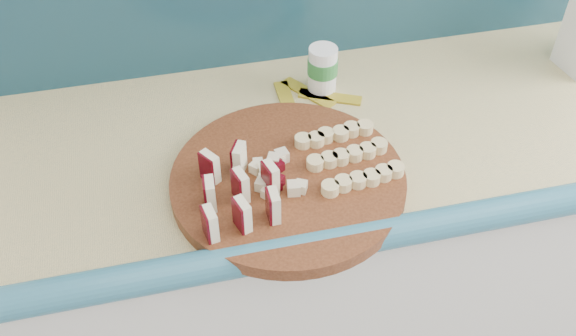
{
  "coord_description": "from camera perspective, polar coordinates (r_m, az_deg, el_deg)",
  "views": [
    {
      "loc": [
        -0.6,
        0.52,
        1.79
      ],
      "look_at": [
        -0.41,
        1.36,
        0.96
      ],
      "focal_mm": 40.0,
      "sensor_mm": 36.0,
      "label": 1
    }
  ],
  "objects": [
    {
      "name": "cutting_board",
      "position": [
        1.22,
        0.0,
        -1.15
      ],
      "size": [
        0.5,
        0.5,
        0.03
      ],
      "primitive_type": "cylinder",
      "rotation": [
        0.0,
        0.0,
        0.14
      ],
      "color": "#411E0E",
      "rests_on": "kitchen_counter"
    },
    {
      "name": "apple_chunks",
      "position": [
        1.19,
        -1.28,
        -0.63
      ],
      "size": [
        0.07,
        0.07,
        0.02
      ],
      "color": "beige",
      "rests_on": "cutting_board"
    },
    {
      "name": "kitchen_counter",
      "position": [
        1.8,
        14.96,
        -5.9
      ],
      "size": [
        2.2,
        0.63,
        0.91
      ],
      "color": "white",
      "rests_on": "ground"
    },
    {
      "name": "apple_wedges",
      "position": [
        1.14,
        -4.59,
        -1.99
      ],
      "size": [
        0.15,
        0.19,
        0.06
      ],
      "color": "#F8ECC6",
      "rests_on": "cutting_board"
    },
    {
      "name": "canister",
      "position": [
        1.43,
        3.09,
        8.81
      ],
      "size": [
        0.07,
        0.07,
        0.11
      ],
      "rotation": [
        0.0,
        0.0,
        -0.17
      ],
      "color": "white",
      "rests_on": "kitchen_counter"
    },
    {
      "name": "banana_peel",
      "position": [
        1.43,
        1.81,
        6.34
      ],
      "size": [
        0.18,
        0.15,
        0.01
      ],
      "rotation": [
        0.0,
        0.0,
        0.42
      ],
      "color": "gold",
      "rests_on": "kitchen_counter"
    },
    {
      "name": "banana_slices",
      "position": [
        1.24,
        5.3,
        1.09
      ],
      "size": [
        0.18,
        0.18,
        0.02
      ],
      "color": "beige",
      "rests_on": "cutting_board"
    }
  ]
}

